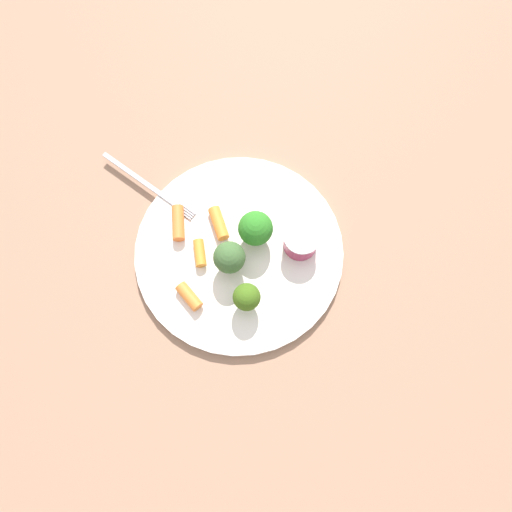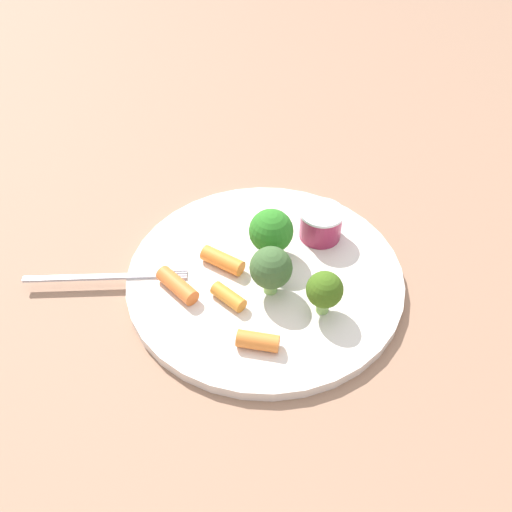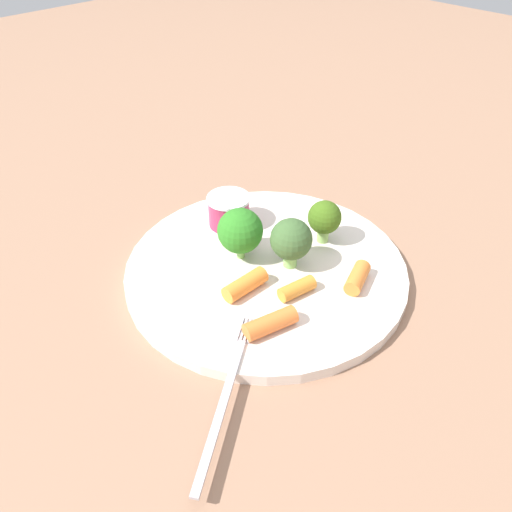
# 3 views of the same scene
# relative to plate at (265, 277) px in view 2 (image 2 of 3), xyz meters

# --- Properties ---
(ground_plane) EXTENTS (2.40, 2.40, 0.00)m
(ground_plane) POSITION_rel_plate_xyz_m (0.00, 0.00, -0.01)
(ground_plane) COLOR #936B53
(plate) EXTENTS (0.29, 0.29, 0.01)m
(plate) POSITION_rel_plate_xyz_m (0.00, 0.00, 0.00)
(plate) COLOR silver
(plate) RESTS_ON ground_plane
(sauce_cup) EXTENTS (0.05, 0.05, 0.03)m
(sauce_cup) POSITION_rel_plate_xyz_m (0.08, -0.02, 0.02)
(sauce_cup) COLOR #9B264B
(sauce_cup) RESTS_ON plate
(broccoli_floret_0) EXTENTS (0.04, 0.04, 0.05)m
(broccoli_floret_0) POSITION_rel_plate_xyz_m (-0.01, -0.07, 0.04)
(broccoli_floret_0) COLOR #91BF62
(broccoli_floret_0) RESTS_ON plate
(broccoli_floret_1) EXTENTS (0.05, 0.05, 0.06)m
(broccoli_floret_1) POSITION_rel_plate_xyz_m (0.03, 0.01, 0.04)
(broccoli_floret_1) COLOR #85C161
(broccoli_floret_1) RESTS_ON plate
(broccoli_floret_2) EXTENTS (0.04, 0.04, 0.05)m
(broccoli_floret_2) POSITION_rel_plate_xyz_m (-0.02, -0.02, 0.04)
(broccoli_floret_2) COLOR #86BF65
(broccoli_floret_2) RESTS_ON plate
(carrot_stick_0) EXTENTS (0.02, 0.05, 0.02)m
(carrot_stick_0) POSITION_rel_plate_xyz_m (-0.01, 0.04, 0.01)
(carrot_stick_0) COLOR orange
(carrot_stick_0) RESTS_ON plate
(carrot_stick_1) EXTENTS (0.03, 0.05, 0.02)m
(carrot_stick_1) POSITION_rel_plate_xyz_m (-0.07, 0.06, 0.01)
(carrot_stick_1) COLOR orange
(carrot_stick_1) RESTS_ON plate
(carrot_stick_2) EXTENTS (0.02, 0.04, 0.01)m
(carrot_stick_2) POSITION_rel_plate_xyz_m (-0.05, 0.01, 0.01)
(carrot_stick_2) COLOR orange
(carrot_stick_2) RESTS_ON plate
(carrot_stick_3) EXTENTS (0.03, 0.04, 0.02)m
(carrot_stick_3) POSITION_rel_plate_xyz_m (-0.08, -0.04, 0.01)
(carrot_stick_3) COLOR orange
(carrot_stick_3) RESTS_ON plate
(fork) EXTENTS (0.10, 0.14, 0.00)m
(fork) POSITION_rel_plate_xyz_m (-0.09, 0.13, 0.01)
(fork) COLOR #B4B0B8
(fork) RESTS_ON plate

